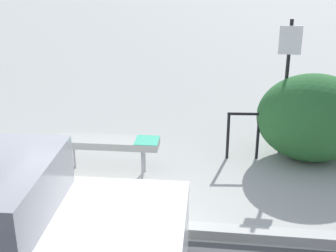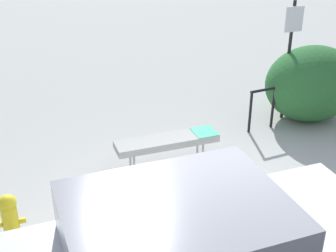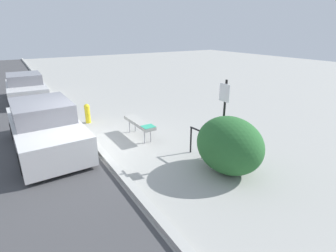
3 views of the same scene
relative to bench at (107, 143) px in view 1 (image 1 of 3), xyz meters
name	(u,v)px [view 1 (image 1 of 3)]	position (x,y,z in m)	size (l,w,h in m)	color
ground_plane	(90,227)	(0.14, -1.54, -0.52)	(60.00, 60.00, 0.00)	#9E9E99
curb	(90,223)	(0.14, -1.54, -0.45)	(60.00, 0.20, 0.13)	#A8A8A3
bench	(107,143)	(0.00, 0.00, 0.00)	(1.64, 0.43, 0.59)	#99999E
bike_rack	(243,131)	(2.12, 0.81, -0.02)	(0.55, 0.11, 0.83)	black
sign_post	(287,75)	(2.79, 1.14, 0.87)	(0.36, 0.08, 2.30)	black
shrub_hedge	(313,118)	(3.25, 0.96, 0.21)	(1.86, 1.50, 1.46)	#28602D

